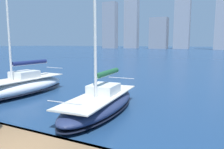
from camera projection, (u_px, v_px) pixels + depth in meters
city_skyline at (223, 17)px, 146.38m from camera, size 166.66×21.54×52.43m
sailboat_forest at (101, 101)px, 12.58m from camera, size 3.17×8.04×11.44m
sailboat_navy at (20, 86)px, 16.71m from camera, size 2.80×8.59×11.23m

